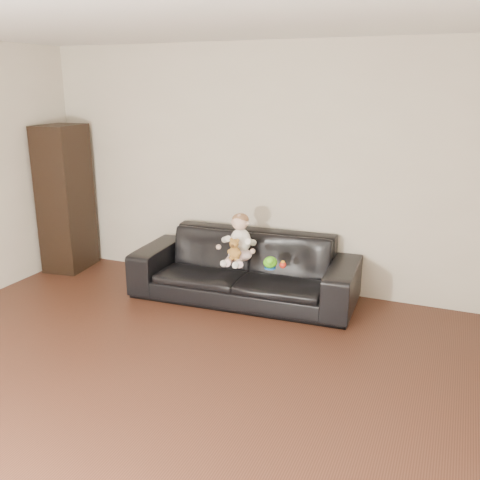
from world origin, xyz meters
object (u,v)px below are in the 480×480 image
at_px(sofa, 244,267).
at_px(toy_green, 270,262).
at_px(teddy_bear, 235,250).
at_px(toy_blue_disc, 270,268).
at_px(cabinet, 66,199).
at_px(toy_rattle, 283,265).
at_px(baby, 239,241).

xyz_separation_m(sofa, toy_green, (0.35, -0.19, 0.16)).
height_order(teddy_bear, toy_blue_disc, teddy_bear).
relative_size(cabinet, toy_rattle, 25.63).
relative_size(toy_green, toy_rattle, 2.40).
height_order(cabinet, toy_green, cabinet).
bearing_deg(sofa, teddy_bear, -91.39).
distance_m(cabinet, toy_blue_disc, 2.74).
distance_m(toy_rattle, toy_blue_disc, 0.13).
xyz_separation_m(toy_green, toy_rattle, (0.12, 0.03, -0.02)).
distance_m(toy_green, toy_rattle, 0.12).
relative_size(baby, toy_blue_disc, 4.46).
bearing_deg(toy_green, teddy_bear, -166.71).
bearing_deg(teddy_bear, toy_green, -13.93).
height_order(toy_green, toy_rattle, toy_green).
height_order(teddy_bear, toy_rattle, teddy_bear).
distance_m(teddy_bear, toy_blue_disc, 0.39).
bearing_deg(teddy_bear, sofa, 64.14).
bearing_deg(cabinet, toy_rattle, -12.07).
bearing_deg(cabinet, sofa, -9.14).
relative_size(sofa, teddy_bear, 10.47).
bearing_deg(toy_green, toy_blue_disc, -73.79).
height_order(sofa, toy_rattle, sofa).
bearing_deg(toy_blue_disc, toy_rattle, 27.25).
relative_size(toy_rattle, toy_blue_disc, 0.61).
height_order(baby, teddy_bear, baby).
distance_m(sofa, toy_green, 0.43).
bearing_deg(toy_green, toy_rattle, 15.03).
xyz_separation_m(baby, toy_green, (0.36, -0.07, -0.16)).
relative_size(cabinet, teddy_bear, 7.81).
bearing_deg(baby, toy_green, -30.11).
bearing_deg(teddy_bear, baby, 66.60).
xyz_separation_m(cabinet, baby, (2.33, -0.21, -0.20)).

